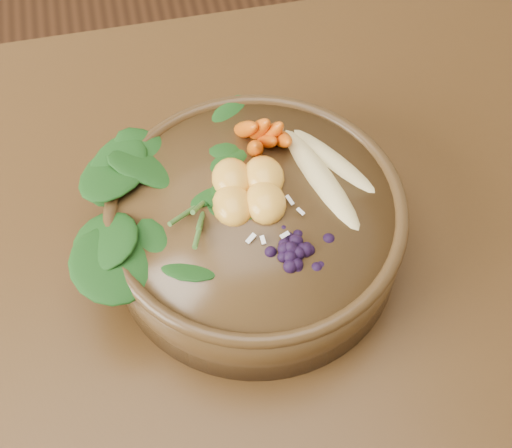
% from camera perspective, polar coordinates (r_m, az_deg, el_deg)
% --- Properties ---
extents(dining_table, '(1.60, 0.90, 0.75)m').
position_cam_1_polar(dining_table, '(0.92, -16.37, -9.35)').
color(dining_table, '#331C0C').
rests_on(dining_table, ground).
extents(stoneware_bowl, '(0.41, 0.41, 0.09)m').
position_cam_1_polar(stoneware_bowl, '(0.80, 0.00, -0.40)').
color(stoneware_bowl, '#4E361D').
rests_on(stoneware_bowl, dining_table).
extents(kale_heap, '(0.26, 0.25, 0.05)m').
position_cam_1_polar(kale_heap, '(0.77, -5.82, 4.49)').
color(kale_heap, '#1B4816').
rests_on(kale_heap, stoneware_bowl).
extents(carrot_cluster, '(0.09, 0.09, 0.09)m').
position_cam_1_polar(carrot_cluster, '(0.80, 0.48, 9.50)').
color(carrot_cluster, '#D7630E').
rests_on(carrot_cluster, stoneware_bowl).
extents(banana_halves, '(0.12, 0.19, 0.03)m').
position_cam_1_polar(banana_halves, '(0.79, 5.79, 5.11)').
color(banana_halves, '#E0CC84').
rests_on(banana_halves, stoneware_bowl).
extents(mandarin_cluster, '(0.12, 0.13, 0.04)m').
position_cam_1_polar(mandarin_cluster, '(0.77, -0.62, 3.35)').
color(mandarin_cluster, gold).
rests_on(mandarin_cluster, stoneware_bowl).
extents(blueberry_pile, '(0.18, 0.15, 0.05)m').
position_cam_1_polar(blueberry_pile, '(0.72, 2.95, -1.26)').
color(blueberry_pile, black).
rests_on(blueberry_pile, stoneware_bowl).
extents(coconut_flakes, '(0.12, 0.11, 0.01)m').
position_cam_1_polar(coconut_flakes, '(0.75, 1.01, 0.47)').
color(coconut_flakes, white).
rests_on(coconut_flakes, stoneware_bowl).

